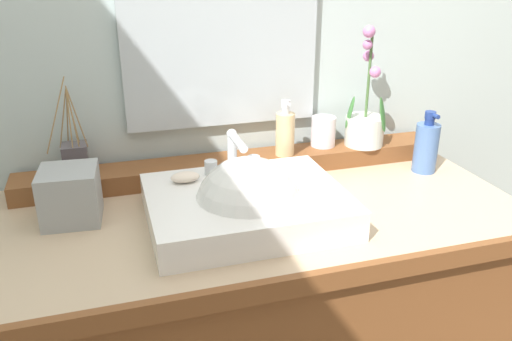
{
  "coord_description": "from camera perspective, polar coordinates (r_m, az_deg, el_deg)",
  "views": [
    {
      "loc": [
        -0.35,
        -1.1,
        1.45
      ],
      "look_at": [
        -0.02,
        -0.01,
        0.98
      ],
      "focal_mm": 36.59,
      "sensor_mm": 36.0,
      "label": 1
    }
  ],
  "objects": [
    {
      "name": "lotion_bottle",
      "position": [
        1.56,
        18.11,
        2.51
      ],
      "size": [
        0.07,
        0.07,
        0.18
      ],
      "color": "#4F72AE",
      "rests_on": "vanity_cabinet"
    },
    {
      "name": "back_ledge",
      "position": [
        1.48,
        -1.92,
        0.59
      ],
      "size": [
        1.21,
        0.11,
        0.05
      ],
      "primitive_type": "cube",
      "color": "brown",
      "rests_on": "vanity_cabinet"
    },
    {
      "name": "mirror",
      "position": [
        1.44,
        -3.79,
        14.56
      ],
      "size": [
        0.54,
        0.02,
        0.5
      ],
      "primitive_type": "cube",
      "color": "silver"
    },
    {
      "name": "tissue_box",
      "position": [
        1.29,
        -19.63,
        -2.54
      ],
      "size": [
        0.14,
        0.14,
        0.13
      ],
      "primitive_type": "cube",
      "rotation": [
        0.0,
        0.0,
        -0.08
      ],
      "color": "#979A9B",
      "rests_on": "vanity_cabinet"
    },
    {
      "name": "soap_dispenser",
      "position": [
        1.47,
        3.2,
        4.15
      ],
      "size": [
        0.05,
        0.06,
        0.16
      ],
      "color": "#E1BE87",
      "rests_on": "back_ledge"
    },
    {
      "name": "tumbler_cup",
      "position": [
        1.56,
        7.37,
        4.26
      ],
      "size": [
        0.07,
        0.07,
        0.09
      ],
      "primitive_type": "cylinder",
      "color": "white",
      "rests_on": "back_ledge"
    },
    {
      "name": "soap_bar",
      "position": [
        1.27,
        -7.75,
        -0.72
      ],
      "size": [
        0.07,
        0.04,
        0.02
      ],
      "primitive_type": "ellipsoid",
      "color": "beige",
      "rests_on": "sink_basin"
    },
    {
      "name": "potted_plant",
      "position": [
        1.58,
        11.84,
        5.19
      ],
      "size": [
        0.12,
        0.12,
        0.35
      ],
      "color": "silver",
      "rests_on": "back_ledge"
    },
    {
      "name": "sink_basin",
      "position": [
        1.21,
        -0.97,
        -4.09
      ],
      "size": [
        0.45,
        0.36,
        0.28
      ],
      "color": "white",
      "rests_on": "vanity_cabinet"
    },
    {
      "name": "wall_back",
      "position": [
        1.55,
        -3.88,
        17.09
      ],
      "size": [
        3.15,
        0.2,
        2.61
      ],
      "primitive_type": "cube",
      "color": "silver",
      "rests_on": "ground"
    },
    {
      "name": "reed_diffuser",
      "position": [
        1.44,
        -19.14,
        1.47
      ],
      "size": [
        0.1,
        0.09,
        0.25
      ],
      "color": "#554E54",
      "rests_on": "back_ledge"
    }
  ]
}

